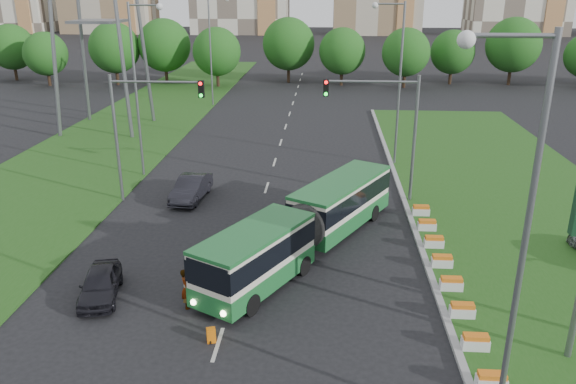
# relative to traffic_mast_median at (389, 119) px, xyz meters

# --- Properties ---
(ground) EXTENTS (360.00, 360.00, 0.00)m
(ground) POSITION_rel_traffic_mast_median_xyz_m (-4.78, -10.00, -5.35)
(ground) COLOR black
(ground) RESTS_ON ground
(grass_median) EXTENTS (14.00, 60.00, 0.15)m
(grass_median) POSITION_rel_traffic_mast_median_xyz_m (8.22, -2.00, -5.27)
(grass_median) COLOR #204E16
(grass_median) RESTS_ON ground
(median_kerb) EXTENTS (0.30, 60.00, 0.18)m
(median_kerb) POSITION_rel_traffic_mast_median_xyz_m (1.27, -2.00, -5.26)
(median_kerb) COLOR gray
(median_kerb) RESTS_ON ground
(left_verge) EXTENTS (12.00, 110.00, 0.10)m
(left_verge) POSITION_rel_traffic_mast_median_xyz_m (-22.78, 15.00, -5.30)
(left_verge) COLOR #204E16
(left_verge) RESTS_ON ground
(lane_markings) EXTENTS (0.20, 100.00, 0.01)m
(lane_markings) POSITION_rel_traffic_mast_median_xyz_m (-7.78, 10.00, -5.35)
(lane_markings) COLOR #A9A9A2
(lane_markings) RESTS_ON ground
(flower_planters) EXTENTS (1.10, 15.90, 0.60)m
(flower_planters) POSITION_rel_traffic_mast_median_xyz_m (1.92, -10.30, -4.90)
(flower_planters) COLOR silver
(flower_planters) RESTS_ON grass_median
(traffic_mast_median) EXTENTS (5.76, 0.32, 8.00)m
(traffic_mast_median) POSITION_rel_traffic_mast_median_xyz_m (0.00, 0.00, 0.00)
(traffic_mast_median) COLOR slate
(traffic_mast_median) RESTS_ON ground
(traffic_mast_left) EXTENTS (5.76, 0.32, 8.00)m
(traffic_mast_left) POSITION_rel_traffic_mast_median_xyz_m (-15.16, -1.00, 0.00)
(traffic_mast_left) COLOR slate
(traffic_mast_left) RESTS_ON ground
(street_lamps) EXTENTS (36.00, 60.00, 12.00)m
(street_lamps) POSITION_rel_traffic_mast_median_xyz_m (-7.78, 0.00, 0.65)
(street_lamps) COLOR slate
(street_lamps) RESTS_ON ground
(tree_line) EXTENTS (120.00, 8.00, 9.00)m
(tree_line) POSITION_rel_traffic_mast_median_xyz_m (5.22, 45.00, -0.85)
(tree_line) COLOR #1C5416
(tree_line) RESTS_ON ground
(articulated_bus) EXTENTS (2.39, 15.32, 2.52)m
(articulated_bus) POSITION_rel_traffic_mast_median_xyz_m (-5.02, -7.74, -3.81)
(articulated_bus) COLOR beige
(articulated_bus) RESTS_ON ground
(car_left_near) EXTENTS (2.33, 4.11, 1.32)m
(car_left_near) POSITION_rel_traffic_mast_median_xyz_m (-13.55, -12.88, -4.69)
(car_left_near) COLOR black
(car_left_near) RESTS_ON ground
(car_left_far) EXTENTS (1.99, 4.70, 1.51)m
(car_left_far) POSITION_rel_traffic_mast_median_xyz_m (-12.39, -0.53, -4.59)
(car_left_far) COLOR black
(car_left_far) RESTS_ON ground
(pedestrian) EXTENTS (0.60, 0.75, 1.79)m
(pedestrian) POSITION_rel_traffic_mast_median_xyz_m (-9.57, -13.42, -4.45)
(pedestrian) COLOR gray
(pedestrian) RESTS_ON ground
(shopping_trolley) EXTENTS (0.34, 0.36, 0.58)m
(shopping_trolley) POSITION_rel_traffic_mast_median_xyz_m (-8.05, -15.84, -5.06)
(shopping_trolley) COLOR #D7670B
(shopping_trolley) RESTS_ON ground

